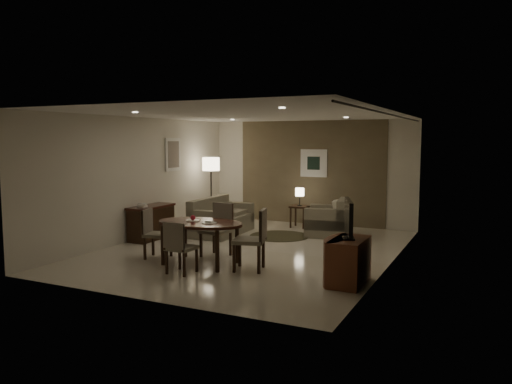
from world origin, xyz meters
The scene contains 31 objects.
room_shell centered at (0.00, 0.40, 1.35)m, with size 5.50×7.00×2.70m.
taupe_accent centered at (0.00, 3.48, 1.35)m, with size 3.96×0.03×2.70m, color brown.
curtain_wall centered at (2.68, 0.00, 1.32)m, with size 0.08×6.70×2.58m, color beige, non-canonical shape.
curtain_rod centered at (2.68, 0.00, 2.64)m, with size 0.03×0.03×6.80m, color black.
art_back_frame centered at (0.10, 3.46, 1.60)m, with size 0.72×0.03×0.72m, color silver.
art_back_canvas centered at (0.10, 3.44, 1.60)m, with size 0.34×0.01×0.34m, color black.
art_left_frame centered at (-2.72, 1.20, 1.85)m, with size 0.03×0.60×0.80m, color silver.
art_left_canvas centered at (-2.71, 1.20, 1.85)m, with size 0.01×0.46×0.64m, color gray.
downlight_nl centered at (-1.40, -1.80, 2.69)m, with size 0.10×0.10×0.01m, color white.
downlight_nr centered at (1.40, -1.80, 2.69)m, with size 0.10×0.10×0.01m, color white.
downlight_fl centered at (-1.40, 1.80, 2.69)m, with size 0.10×0.10×0.01m, color white.
downlight_fr centered at (1.40, 1.80, 2.69)m, with size 0.10×0.10×0.01m, color white.
console_desk centered at (-2.49, 0.00, 0.38)m, with size 0.48×1.20×0.75m, color #452016, non-canonical shape.
telephone centered at (-2.49, -0.30, 0.80)m, with size 0.20×0.14×0.09m, color white, non-canonical shape.
tv_cabinet centered at (2.40, -1.50, 0.35)m, with size 0.48×0.90×0.70m, color brown, non-canonical shape.
flat_tv centered at (2.38, -1.50, 1.02)m, with size 0.06×0.88×0.60m, color black, non-canonical shape.
dining_table centered at (-0.31, -1.44, 0.38)m, with size 1.61×1.01×0.76m, color #452016, non-canonical shape.
chair_near centered at (-0.26, -2.10, 0.44)m, with size 0.42×0.42×0.88m, color gray, non-canonical shape.
chair_far centered at (-0.36, -0.81, 0.50)m, with size 0.48×0.48×1.00m, color gray, non-canonical shape.
chair_left centered at (-1.27, -1.40, 0.46)m, with size 0.44×0.44×0.91m, color gray, non-canonical shape.
chair_right centered at (0.65, -1.44, 0.52)m, with size 0.51×0.51×1.05m, color gray, non-canonical shape.
plate_a centered at (-0.49, -1.39, 0.76)m, with size 0.26×0.26×0.02m, color white.
plate_b centered at (-0.09, -1.49, 0.76)m, with size 0.26×0.26×0.02m, color white.
fruit_apple centered at (-0.49, -1.39, 0.82)m, with size 0.09×0.09×0.09m, color #B01425.
napkin centered at (-0.09, -1.49, 0.79)m, with size 0.12×0.08×0.03m, color white.
round_rug centered at (-0.04, 1.53, 0.01)m, with size 1.37×1.37×0.01m, color #454127.
sofa centered at (-1.38, 1.23, 0.42)m, with size 0.89×1.78×0.84m, color gray, non-canonical shape.
armchair centered at (0.91, 2.10, 0.43)m, with size 0.96×0.91×0.86m, color gray, non-canonical shape.
side_table centered at (-0.04, 2.83, 0.27)m, with size 0.43×0.43×0.55m, color black, non-canonical shape.
table_lamp centered at (-0.04, 2.83, 0.80)m, with size 0.22×0.22×0.50m, color #FFEAC1, non-canonical shape.
floor_lamp centered at (-2.27, 2.23, 0.88)m, with size 0.44×0.44×1.75m, color #FFE5B7, non-canonical shape.
Camera 1 is at (4.35, -8.87, 2.21)m, focal length 35.00 mm.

